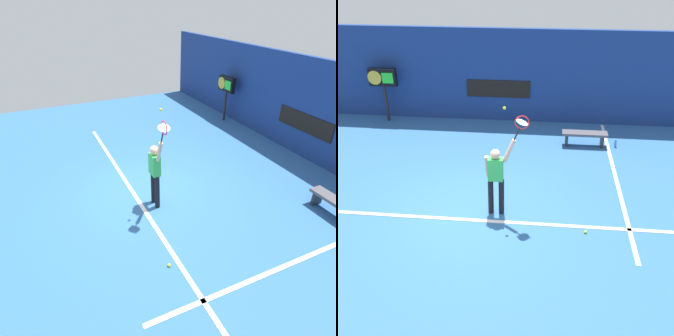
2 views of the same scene
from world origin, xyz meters
TOP-DOWN VIEW (x-y plane):
  - ground_plane at (0.00, 0.00)m, footprint 18.00×18.00m
  - back_wall at (0.00, 5.72)m, footprint 18.00×0.20m
  - sponsor_banner_center at (0.00, 5.60)m, footprint 2.20×0.03m
  - court_baseline at (0.00, -0.34)m, footprint 10.00×0.10m
  - court_sideline at (3.66, 2.00)m, footprint 0.10×7.00m
  - tennis_player at (0.59, 0.03)m, footprint 0.70×0.31m
  - tennis_racket at (1.15, 0.02)m, footprint 0.41×0.27m
  - tennis_ball at (0.78, 0.12)m, footprint 0.07×0.07m
  - scoreboard_clock at (-3.93, 5.21)m, footprint 0.96×0.20m
  - spare_ball at (2.66, -0.55)m, footprint 0.07×0.07m

SIDE VIEW (x-z plane):
  - ground_plane at x=0.00m, z-range 0.00..0.00m
  - court_baseline at x=0.00m, z-range 0.00..0.01m
  - court_sideline at x=3.66m, z-range 0.00..0.01m
  - spare_ball at x=2.66m, z-range 0.00..0.07m
  - tennis_player at x=0.59m, z-range 0.03..1.99m
  - sponsor_banner_center at x=0.00m, z-range 0.87..1.47m
  - scoreboard_clock at x=-3.93m, z-range 0.54..2.43m
  - back_wall at x=0.00m, z-range 0.00..3.19m
  - tennis_racket at x=1.15m, z-range 2.02..2.64m
  - tennis_ball at x=0.78m, z-range 2.60..2.67m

